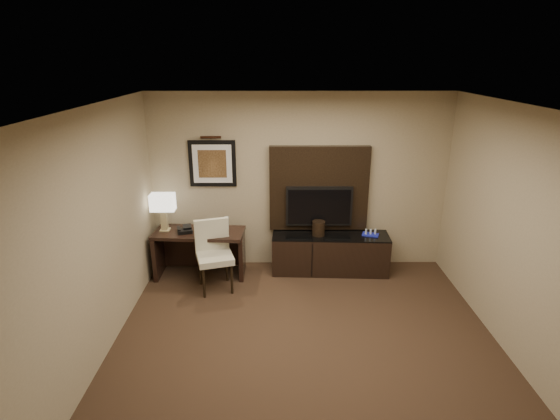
{
  "coord_description": "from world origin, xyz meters",
  "views": [
    {
      "loc": [
        -0.33,
        -3.91,
        3.16
      ],
      "look_at": [
        -0.29,
        1.8,
        1.15
      ],
      "focal_mm": 28.0,
      "sensor_mm": 36.0,
      "label": 1
    }
  ],
  "objects_px": {
    "desk": "(200,253)",
    "minibar_tray": "(371,233)",
    "credenza": "(330,253)",
    "table_lamp": "(164,214)",
    "ice_bucket": "(319,228)",
    "tv": "(319,206)",
    "water_bottle": "(227,223)",
    "desk_phone": "(185,229)",
    "desk_chair": "(215,257)"
  },
  "relations": [
    {
      "from": "tv",
      "to": "water_bottle",
      "type": "distance_m",
      "value": 1.42
    },
    {
      "from": "table_lamp",
      "to": "tv",
      "type": "bearing_deg",
      "value": 4.95
    },
    {
      "from": "tv",
      "to": "water_bottle",
      "type": "xyz_separation_m",
      "value": [
        -1.39,
        -0.15,
        -0.21
      ]
    },
    {
      "from": "credenza",
      "to": "tv",
      "type": "height_order",
      "value": "tv"
    },
    {
      "from": "desk",
      "to": "table_lamp",
      "type": "bearing_deg",
      "value": 179.71
    },
    {
      "from": "water_bottle",
      "to": "minibar_tray",
      "type": "bearing_deg",
      "value": -0.08
    },
    {
      "from": "credenza",
      "to": "water_bottle",
      "type": "xyz_separation_m",
      "value": [
        -1.57,
        -0.01,
        0.5
      ]
    },
    {
      "from": "desk",
      "to": "ice_bucket",
      "type": "relative_size",
      "value": 6.05
    },
    {
      "from": "minibar_tray",
      "to": "tv",
      "type": "bearing_deg",
      "value": 168.78
    },
    {
      "from": "desk",
      "to": "table_lamp",
      "type": "xyz_separation_m",
      "value": [
        -0.51,
        0.04,
        0.62
      ]
    },
    {
      "from": "desk_phone",
      "to": "table_lamp",
      "type": "bearing_deg",
      "value": 148.39
    },
    {
      "from": "credenza",
      "to": "ice_bucket",
      "type": "relative_size",
      "value": 8.03
    },
    {
      "from": "tv",
      "to": "desk_phone",
      "type": "relative_size",
      "value": 4.87
    },
    {
      "from": "credenza",
      "to": "water_bottle",
      "type": "distance_m",
      "value": 1.65
    },
    {
      "from": "credenza",
      "to": "desk_phone",
      "type": "distance_m",
      "value": 2.23
    },
    {
      "from": "desk_phone",
      "to": "water_bottle",
      "type": "bearing_deg",
      "value": -6.15
    },
    {
      "from": "desk_chair",
      "to": "table_lamp",
      "type": "relative_size",
      "value": 1.94
    },
    {
      "from": "credenza",
      "to": "water_bottle",
      "type": "relative_size",
      "value": 9.14
    },
    {
      "from": "desk",
      "to": "ice_bucket",
      "type": "distance_m",
      "value": 1.83
    },
    {
      "from": "desk_chair",
      "to": "ice_bucket",
      "type": "bearing_deg",
      "value": 3.61
    },
    {
      "from": "desk",
      "to": "tv",
      "type": "distance_m",
      "value": 1.93
    },
    {
      "from": "desk",
      "to": "desk_chair",
      "type": "height_order",
      "value": "desk_chair"
    },
    {
      "from": "desk_chair",
      "to": "ice_bucket",
      "type": "height_order",
      "value": "desk_chair"
    },
    {
      "from": "water_bottle",
      "to": "ice_bucket",
      "type": "relative_size",
      "value": 0.88
    },
    {
      "from": "desk_chair",
      "to": "desk_phone",
      "type": "relative_size",
      "value": 4.92
    },
    {
      "from": "desk_phone",
      "to": "water_bottle",
      "type": "height_order",
      "value": "water_bottle"
    },
    {
      "from": "desk",
      "to": "ice_bucket",
      "type": "xyz_separation_m",
      "value": [
        1.79,
        0.1,
        0.36
      ]
    },
    {
      "from": "table_lamp",
      "to": "ice_bucket",
      "type": "distance_m",
      "value": 2.31
    },
    {
      "from": "credenza",
      "to": "desk_phone",
      "type": "height_order",
      "value": "desk_phone"
    },
    {
      "from": "desk",
      "to": "minibar_tray",
      "type": "bearing_deg",
      "value": 6.14
    },
    {
      "from": "credenza",
      "to": "ice_bucket",
      "type": "xyz_separation_m",
      "value": [
        -0.19,
        0.0,
        0.41
      ]
    },
    {
      "from": "desk_phone",
      "to": "minibar_tray",
      "type": "bearing_deg",
      "value": -15.31
    },
    {
      "from": "table_lamp",
      "to": "water_bottle",
      "type": "distance_m",
      "value": 0.93
    },
    {
      "from": "tv",
      "to": "desk_chair",
      "type": "relative_size",
      "value": 0.99
    },
    {
      "from": "desk_chair",
      "to": "minibar_tray",
      "type": "relative_size",
      "value": 4.18
    },
    {
      "from": "desk_chair",
      "to": "minibar_tray",
      "type": "height_order",
      "value": "desk_chair"
    },
    {
      "from": "minibar_tray",
      "to": "credenza",
      "type": "bearing_deg",
      "value": 178.64
    },
    {
      "from": "credenza",
      "to": "table_lamp",
      "type": "height_order",
      "value": "table_lamp"
    },
    {
      "from": "water_bottle",
      "to": "minibar_tray",
      "type": "height_order",
      "value": "water_bottle"
    },
    {
      "from": "desk",
      "to": "credenza",
      "type": "distance_m",
      "value": 1.98
    },
    {
      "from": "desk",
      "to": "table_lamp",
      "type": "height_order",
      "value": "table_lamp"
    },
    {
      "from": "tv",
      "to": "water_bottle",
      "type": "bearing_deg",
      "value": -173.81
    },
    {
      "from": "table_lamp",
      "to": "ice_bucket",
      "type": "height_order",
      "value": "table_lamp"
    },
    {
      "from": "credenza",
      "to": "water_bottle",
      "type": "bearing_deg",
      "value": -176.97
    },
    {
      "from": "desk_chair",
      "to": "credenza",
      "type": "bearing_deg",
      "value": 1.49
    },
    {
      "from": "water_bottle",
      "to": "ice_bucket",
      "type": "xyz_separation_m",
      "value": [
        1.38,
        0.01,
        -0.09
      ]
    },
    {
      "from": "tv",
      "to": "desk_phone",
      "type": "xyz_separation_m",
      "value": [
        -2.0,
        -0.28,
        -0.26
      ]
    },
    {
      "from": "table_lamp",
      "to": "desk",
      "type": "bearing_deg",
      "value": -4.53
    },
    {
      "from": "minibar_tray",
      "to": "desk",
      "type": "bearing_deg",
      "value": -178.09
    },
    {
      "from": "minibar_tray",
      "to": "water_bottle",
      "type": "bearing_deg",
      "value": 179.92
    }
  ]
}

